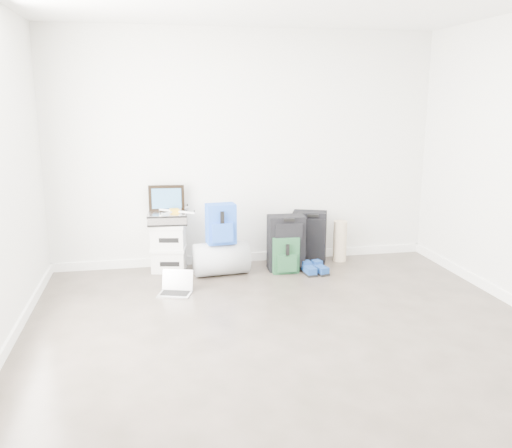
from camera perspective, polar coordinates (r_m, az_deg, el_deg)
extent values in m
plane|color=#352F26|center=(4.33, 4.85, -13.43)|extent=(5.00, 5.00, 0.00)
cube|color=silver|center=(6.34, -1.13, 7.86)|extent=(4.50, 0.02, 2.70)
cube|color=white|center=(6.57, -1.06, -3.51)|extent=(4.50, 0.02, 0.10)
cube|color=silver|center=(6.28, -9.13, -3.80)|extent=(0.41, 0.36, 0.24)
cube|color=silver|center=(6.25, -9.18, -2.60)|extent=(0.44, 0.38, 0.04)
cube|color=silver|center=(6.21, -9.22, -1.38)|extent=(0.41, 0.36, 0.24)
cube|color=silver|center=(6.18, -9.27, -0.14)|extent=(0.44, 0.38, 0.04)
cube|color=#B2B2B7|center=(6.16, -9.30, 0.58)|extent=(0.45, 0.34, 0.12)
cube|color=black|center=(6.22, -9.40, 2.69)|extent=(0.40, 0.06, 0.30)
cube|color=#245293|center=(6.20, -9.40, 2.66)|extent=(0.33, 0.04, 0.23)
cube|color=gold|center=(6.13, -8.57, 1.36)|extent=(0.11, 0.11, 0.05)
cube|color=white|center=(6.23, -7.87, 1.59)|extent=(0.18, 0.23, 0.02)
cube|color=white|center=(6.20, -9.61, 1.47)|extent=(0.23, 0.18, 0.02)
cube|color=white|center=(6.02, -9.31, 1.12)|extent=(0.18, 0.23, 0.02)
cube|color=white|center=(6.05, -7.51, 1.25)|extent=(0.23, 0.18, 0.02)
cylinder|color=gray|center=(6.06, -3.69, -3.65)|extent=(0.63, 0.42, 0.37)
cube|color=#1B38B1|center=(5.94, -3.72, 0.04)|extent=(0.33, 0.22, 0.44)
cube|color=#1B38B1|center=(5.85, -3.58, -0.90)|extent=(0.24, 0.09, 0.21)
cube|color=black|center=(6.20, 3.16, -1.98)|extent=(0.42, 0.25, 0.63)
cube|color=black|center=(6.08, 3.47, -2.30)|extent=(0.31, 0.04, 0.51)
cube|color=black|center=(6.01, 3.50, 0.44)|extent=(0.12, 0.03, 0.03)
cube|color=#14371E|center=(6.13, 3.06, -3.23)|extent=(0.29, 0.18, 0.41)
cube|color=#14371E|center=(6.06, 3.28, -4.13)|extent=(0.22, 0.06, 0.20)
cube|color=black|center=(6.52, 5.64, -1.34)|extent=(0.45, 0.35, 0.62)
cube|color=black|center=(6.40, 5.97, -1.62)|extent=(0.29, 0.14, 0.49)
cube|color=black|center=(6.34, 6.02, 0.90)|extent=(0.14, 0.07, 0.03)
cube|color=black|center=(6.15, 5.53, -5.12)|extent=(0.14, 0.29, 0.03)
cube|color=#1B4BA3|center=(6.13, 5.54, -4.70)|extent=(0.13, 0.28, 0.07)
cube|color=black|center=(6.18, 6.63, -5.04)|extent=(0.18, 0.30, 0.03)
cube|color=#1B4BA3|center=(6.17, 6.65, -4.63)|extent=(0.17, 0.29, 0.07)
cylinder|color=tan|center=(6.62, 8.82, -1.78)|extent=(0.16, 0.16, 0.49)
cube|color=#BABABF|center=(5.55, -8.52, -7.29)|extent=(0.37, 0.31, 0.01)
cube|color=black|center=(5.55, -8.52, -7.21)|extent=(0.31, 0.23, 0.00)
cube|color=black|center=(5.62, -8.25, -5.81)|extent=(0.31, 0.11, 0.21)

